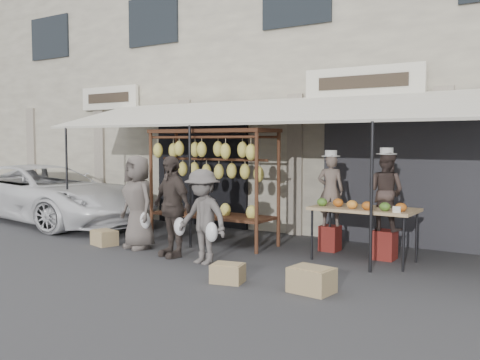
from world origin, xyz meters
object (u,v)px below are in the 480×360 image
Objects in this scene: crate_far at (104,238)px; vendor_right at (386,191)px; customer_left at (138,202)px; produce_table at (363,210)px; van at (43,179)px; crate_near_b at (312,280)px; banana_rack at (211,163)px; customer_right at (203,217)px; crate_near_a at (228,273)px; customer_mid at (172,206)px; vendor_left at (331,190)px.

vendor_right is at bearing 19.49° from crate_far.
vendor_right is 4.46m from customer_left.
van is at bearing 179.02° from produce_table.
crate_near_b is at bearing 97.24° from vendor_right.
vendor_right is at bearing 8.08° from banana_rack.
vendor_right is at bearing 46.43° from customer_right.
crate_near_a is 0.09× the size of van.
customer_left is 1.00m from customer_mid.
vendor_right reaches higher than customer_left.
vendor_right is at bearing 153.23° from vendor_left.
crate_near_a is at bearing -115.89° from produce_table.
van is (-5.49, 0.24, -0.53)m from banana_rack.
customer_left is at bearing 158.65° from crate_near_a.
vendor_left is 2.36× the size of crate_near_b.
vendor_right is 0.85× the size of customer_right.
van is (-5.62, 1.57, 0.17)m from customer_mid.
crate_far is (-3.54, 0.95, 0.01)m from crate_near_a.
produce_table is 1.31× the size of vendor_left.
van is (-8.63, 2.27, 0.88)m from crate_near_b.
produce_table is 0.97× the size of customer_mid.
customer_left is 3.63× the size of crate_far.
customer_left is 4.14m from crate_near_b.
vendor_left is 4.41m from crate_far.
customer_mid is at bearing 23.95° from vendor_left.
customer_left is at bearing 9.81° from crate_far.
produce_table reaches higher than crate_near_b.
customer_right is 3.24× the size of crate_far.
van reaches higher than customer_mid.
crate_far is (-3.86, -1.89, -0.97)m from vendor_left.
vendor_left is 2.96× the size of crate_near_a.
produce_table is at bearing -83.22° from van.
crate_near_a is at bearing 74.00° from vendor_right.
crate_near_a is (2.77, -1.08, -0.74)m from customer_left.
crate_near_a is (1.80, -0.89, -0.74)m from customer_mid.
crate_near_a is 7.87m from van.
crate_near_a is at bearing -49.15° from banana_rack.
banana_rack reaches higher than produce_table.
crate_near_b is at bearing -8.95° from crate_far.
vendor_right is at bearing 86.11° from crate_near_b.
van is at bearing 172.09° from customer_right.
customer_mid reaches higher than crate_near_b.
customer_right reaches higher than produce_table.
vendor_right is (1.07, -0.15, 0.05)m from vendor_left.
vendor_right reaches higher than crate_far.
customer_left is 3.07m from crate_near_a.
banana_rack is 1.92m from customer_right.
customer_mid is 3.18× the size of crate_near_b.
customer_right is 6.64m from van.
banana_rack is 3.36m from vendor_right.
customer_right is at bearing 6.23° from customer_mid.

